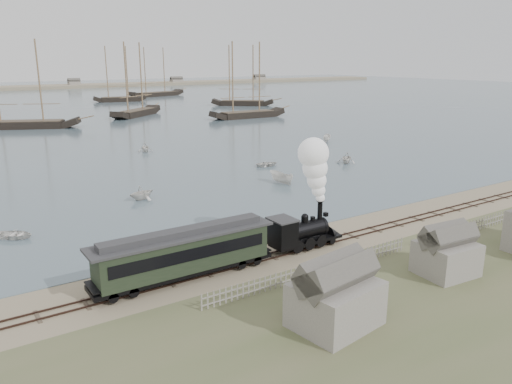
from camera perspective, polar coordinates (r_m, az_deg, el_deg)
ground at (r=46.85m, az=7.39°, el=-4.74°), size 600.00×600.00×0.00m
harbor_water at (r=205.86m, az=-25.51°, el=9.28°), size 600.00×336.00×0.06m
rail_track at (r=45.44m, az=9.04°, el=-5.39°), size 120.00×1.80×0.16m
picket_fence_west at (r=38.00m, az=6.79°, el=-9.59°), size 19.00×0.10×1.20m
picket_fence_east at (r=51.34m, az=23.69°, el=-4.15°), size 15.00×0.10×1.20m
shed_left at (r=31.95m, az=8.95°, el=-14.77°), size 5.00×4.00×4.10m
shed_mid at (r=40.78m, az=20.75°, el=-8.75°), size 4.00×3.50×3.60m
locomotive at (r=42.49m, az=6.63°, el=-0.87°), size 7.28×2.72×9.07m
passenger_coach at (r=36.92m, az=-8.21°, el=-6.79°), size 13.96×2.69×3.39m
beached_dinghy at (r=39.27m, az=-9.20°, el=-8.12°), size 4.98×5.37×0.91m
rowboat_0 at (r=50.05m, az=-25.90°, el=-4.39°), size 4.00×4.13×0.70m
rowboat_1 at (r=58.50m, az=-12.96°, el=-0.06°), size 3.39×3.71×1.66m
rowboat_2 at (r=64.52m, az=2.89°, el=1.65°), size 4.08×2.14×1.50m
rowboat_3 at (r=74.90m, az=1.31°, el=3.25°), size 2.72×3.60×0.70m
rowboat_4 at (r=78.14m, az=10.33°, el=3.87°), size 4.04×4.17×1.68m
rowboat_5 at (r=97.91m, az=8.07°, el=6.10°), size 3.20×3.43×1.32m
rowboat_7 at (r=88.37m, az=-12.56°, el=5.01°), size 3.39×3.04×1.59m
schooner_2 at (r=126.58m, az=-25.37°, el=11.10°), size 24.29×15.22×20.00m
schooner_3 at (r=143.56m, az=-13.72°, el=12.41°), size 19.00×17.00×20.00m
schooner_4 at (r=135.53m, az=-0.97°, el=12.69°), size 21.63×5.50×20.00m
schooner_5 at (r=170.98m, az=-1.57°, el=13.19°), size 19.23×16.68×20.00m
schooner_8 at (r=193.09m, az=-15.50°, el=12.88°), size 19.07×7.88×20.00m
schooner_9 at (r=217.33m, az=-11.41°, el=13.32°), size 26.05×12.30×20.00m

